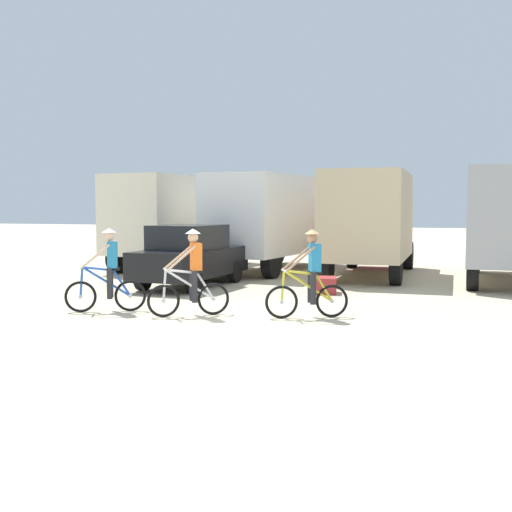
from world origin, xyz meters
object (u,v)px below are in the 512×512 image
(cyclist_cowboy_hat, at_px, (191,276))
(cyclist_orange_shirt, at_px, (108,273))
(supply_crate, at_px, (323,285))
(box_truck_cream_rv, at_px, (179,218))
(box_truck_tan_camper, at_px, (371,219))
(cyclist_near_camera, at_px, (310,277))
(box_truck_grey_hauler, at_px, (511,220))
(sedan_parked, at_px, (190,256))
(box_truck_avon_van, at_px, (272,218))

(cyclist_cowboy_hat, bearing_deg, cyclist_orange_shirt, -177.75)
(cyclist_cowboy_hat, relative_size, supply_crate, 2.36)
(box_truck_cream_rv, xyz_separation_m, box_truck_tan_camper, (7.06, -0.34, 0.00))
(supply_crate, bearing_deg, box_truck_tan_camper, 82.48)
(cyclist_orange_shirt, relative_size, cyclist_near_camera, 1.00)
(cyclist_cowboy_hat, bearing_deg, box_truck_grey_hauler, 51.39)
(box_truck_grey_hauler, distance_m, sedan_parked, 9.60)
(cyclist_orange_shirt, bearing_deg, box_truck_avon_van, 85.36)
(box_truck_grey_hauler, bearing_deg, box_truck_tan_camper, 173.04)
(box_truck_avon_van, xyz_separation_m, supply_crate, (2.99, -5.30, -1.66))
(box_truck_avon_van, relative_size, supply_crate, 9.09)
(box_truck_cream_rv, relative_size, box_truck_tan_camper, 1.03)
(box_truck_tan_camper, bearing_deg, box_truck_cream_rv, 177.21)
(box_truck_cream_rv, bearing_deg, cyclist_cowboy_hat, -63.53)
(cyclist_near_camera, bearing_deg, supply_crate, 98.24)
(box_truck_grey_hauler, height_order, cyclist_near_camera, box_truck_grey_hauler)
(cyclist_cowboy_hat, bearing_deg, box_truck_avon_van, 96.78)
(sedan_parked, bearing_deg, box_truck_tan_camper, 44.27)
(box_truck_cream_rv, relative_size, box_truck_grey_hauler, 1.03)
(box_truck_cream_rv, xyz_separation_m, sedan_parked, (2.56, -4.72, -0.99))
(cyclist_orange_shirt, relative_size, cyclist_cowboy_hat, 1.00)
(box_truck_cream_rv, xyz_separation_m, supply_crate, (6.45, -4.94, -1.66))
(box_truck_grey_hauler, bearing_deg, cyclist_cowboy_hat, -128.61)
(box_truck_cream_rv, bearing_deg, cyclist_orange_shirt, -73.99)
(cyclist_near_camera, xyz_separation_m, supply_crate, (-0.55, 3.77, -0.63))
(box_truck_grey_hauler, bearing_deg, box_truck_cream_rv, 175.64)
(cyclist_cowboy_hat, xyz_separation_m, cyclist_near_camera, (2.40, 0.53, 0.00))
(box_truck_grey_hauler, bearing_deg, cyclist_near_camera, -118.68)
(box_truck_cream_rv, distance_m, box_truck_grey_hauler, 11.32)
(sedan_parked, height_order, cyclist_near_camera, cyclist_near_camera)
(cyclist_orange_shirt, bearing_deg, box_truck_tan_camper, 63.96)
(cyclist_orange_shirt, xyz_separation_m, supply_crate, (3.78, 4.37, -0.63))
(box_truck_cream_rv, bearing_deg, cyclist_near_camera, -51.24)
(box_truck_grey_hauler, xyz_separation_m, supply_crate, (-4.84, -4.08, -1.66))
(box_truck_cream_rv, distance_m, supply_crate, 8.30)
(box_truck_avon_van, distance_m, cyclist_cowboy_hat, 9.72)
(supply_crate, bearing_deg, cyclist_orange_shirt, -130.82)
(box_truck_grey_hauler, relative_size, cyclist_near_camera, 3.74)
(box_truck_cream_rv, height_order, cyclist_near_camera, box_truck_cream_rv)
(cyclist_cowboy_hat, bearing_deg, box_truck_tan_camper, 74.56)
(box_truck_avon_van, distance_m, supply_crate, 6.31)
(cyclist_cowboy_hat, bearing_deg, supply_crate, 66.71)
(sedan_parked, distance_m, supply_crate, 3.95)
(box_truck_tan_camper, height_order, box_truck_grey_hauler, same)
(box_truck_avon_van, relative_size, cyclist_orange_shirt, 3.85)
(box_truck_grey_hauler, xyz_separation_m, cyclist_orange_shirt, (-8.62, -8.46, -1.03))
(box_truck_grey_hauler, height_order, cyclist_orange_shirt, box_truck_grey_hauler)
(box_truck_avon_van, height_order, sedan_parked, box_truck_avon_van)
(box_truck_cream_rv, relative_size, cyclist_near_camera, 3.84)
(supply_crate, bearing_deg, box_truck_cream_rv, 142.53)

